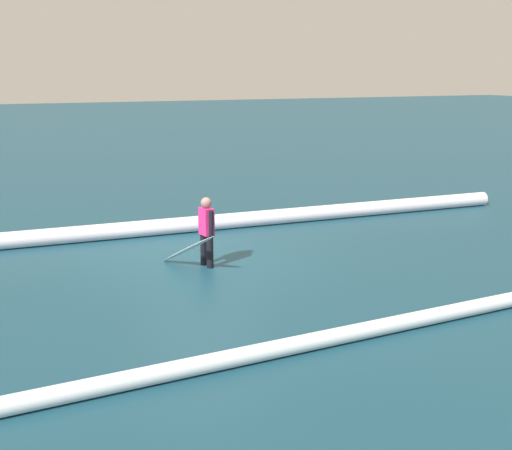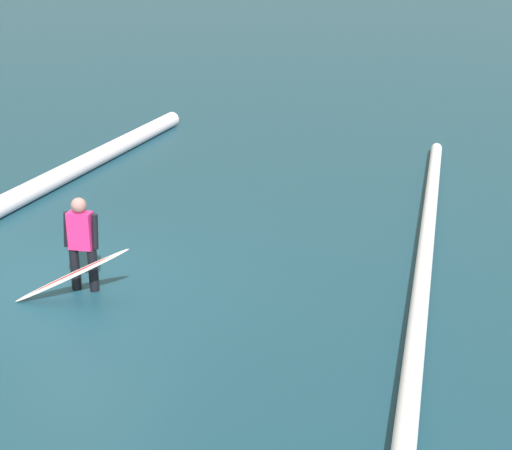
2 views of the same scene
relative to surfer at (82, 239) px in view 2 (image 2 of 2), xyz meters
The scene contains 3 objects.
ground_plane 0.89m from the surfer, 96.86° to the right, with size 144.26×144.26×0.00m, color #174051.
surfer is the anchor object (origin of this frame).
surfboard 0.56m from the surfer, ahead, with size 0.73×1.68×0.86m.
Camera 2 is at (8.94, 5.97, 4.89)m, focal length 53.99 mm.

